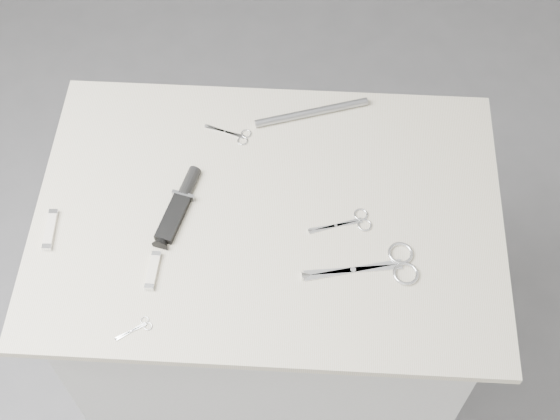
# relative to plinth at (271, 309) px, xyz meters

# --- Properties ---
(ground) EXTENTS (4.00, 4.00, 0.01)m
(ground) POSITION_rel_plinth_xyz_m (0.00, 0.00, -0.46)
(ground) COLOR slate
(ground) RESTS_ON ground
(plinth) EXTENTS (0.90, 0.60, 0.90)m
(plinth) POSITION_rel_plinth_xyz_m (0.00, 0.00, 0.00)
(plinth) COLOR silver
(plinth) RESTS_ON ground
(display_board) EXTENTS (1.00, 0.70, 0.02)m
(display_board) POSITION_rel_plinth_xyz_m (0.00, 0.00, 0.46)
(display_board) COLOR beige
(display_board) RESTS_ON plinth
(large_shears) EXTENTS (0.24, 0.11, 0.01)m
(large_shears) POSITION_rel_plinth_xyz_m (0.25, -0.12, 0.47)
(large_shears) COLOR silver
(large_shears) RESTS_ON display_board
(embroidery_scissors_a) EXTENTS (0.13, 0.07, 0.00)m
(embroidery_scissors_a) POSITION_rel_plinth_xyz_m (0.18, -0.02, 0.47)
(embroidery_scissors_a) COLOR silver
(embroidery_scissors_a) RESTS_ON display_board
(embroidery_scissors_b) EXTENTS (0.11, 0.06, 0.00)m
(embroidery_scissors_b) POSITION_rel_plinth_xyz_m (-0.09, 0.21, 0.47)
(embroidery_scissors_b) COLOR silver
(embroidery_scissors_b) RESTS_ON display_board
(tiny_scissors) EXTENTS (0.07, 0.06, 0.00)m
(tiny_scissors) POSITION_rel_plinth_xyz_m (-0.24, -0.28, 0.47)
(tiny_scissors) COLOR silver
(tiny_scissors) RESTS_ON display_board
(sheathed_knife) EXTENTS (0.07, 0.19, 0.02)m
(sheathed_knife) POSITION_rel_plinth_xyz_m (-0.19, 0.01, 0.48)
(sheathed_knife) COLOR black
(sheathed_knife) RESTS_ON display_board
(pocket_knife_a) EXTENTS (0.02, 0.09, 0.01)m
(pocket_knife_a) POSITION_rel_plinth_xyz_m (-0.22, -0.16, 0.48)
(pocket_knife_a) COLOR silver
(pocket_knife_a) RESTS_ON display_board
(pocket_knife_b) EXTENTS (0.03, 0.10, 0.01)m
(pocket_knife_b) POSITION_rel_plinth_xyz_m (-0.45, -0.07, 0.48)
(pocket_knife_b) COLOR silver
(pocket_knife_b) RESTS_ON display_board
(metal_rail) EXTENTS (0.26, 0.10, 0.02)m
(metal_rail) POSITION_rel_plinth_xyz_m (0.08, 0.27, 0.48)
(metal_rail) COLOR gray
(metal_rail) RESTS_ON display_board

